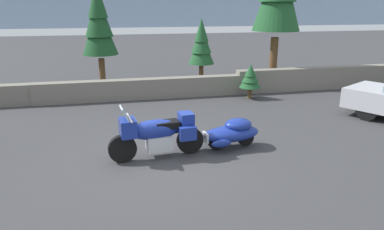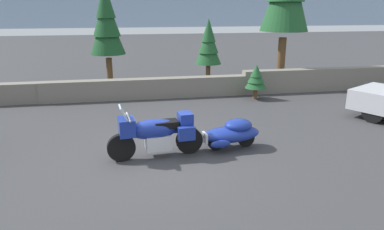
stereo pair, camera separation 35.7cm
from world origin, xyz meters
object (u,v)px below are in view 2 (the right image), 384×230
touring_motorcycle (156,132)px  pine_tree_far_right (106,22)px  car_shaped_trailer (232,133)px  pine_tree_secondary (208,44)px

touring_motorcycle → pine_tree_far_right: (-1.38, 8.00, 2.25)m
touring_motorcycle → car_shaped_trailer: touring_motorcycle is taller
touring_motorcycle → pine_tree_secondary: pine_tree_secondary is taller
pine_tree_secondary → car_shaped_trailer: bearing=-98.3°
touring_motorcycle → pine_tree_secondary: (3.05, 7.81, 1.25)m
car_shaped_trailer → touring_motorcycle: bearing=-174.0°
car_shaped_trailer → pine_tree_far_right: pine_tree_far_right is taller
car_shaped_trailer → pine_tree_secondary: bearing=81.7°
pine_tree_secondary → pine_tree_far_right: bearing=177.6°
car_shaped_trailer → pine_tree_secondary: pine_tree_secondary is taller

